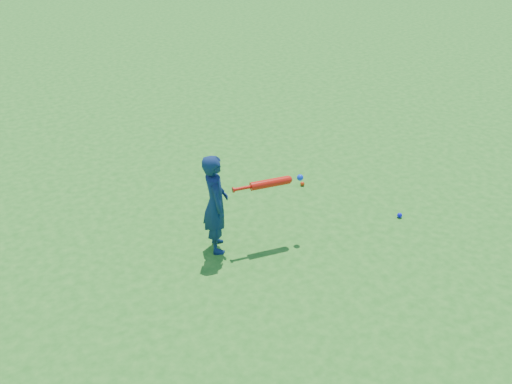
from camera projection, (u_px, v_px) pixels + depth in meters
ground at (162, 242)px, 6.99m from camera, size 80.00×80.00×0.00m
child at (216, 204)px, 6.58m from camera, size 0.40×0.51×1.24m
ground_ball_red at (302, 184)px, 8.19m from camera, size 0.06×0.06×0.06m
ground_ball_blue at (400, 215)px, 7.46m from camera, size 0.07×0.07×0.07m
bat_swing at (273, 183)px, 6.66m from camera, size 0.88×0.17×0.10m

